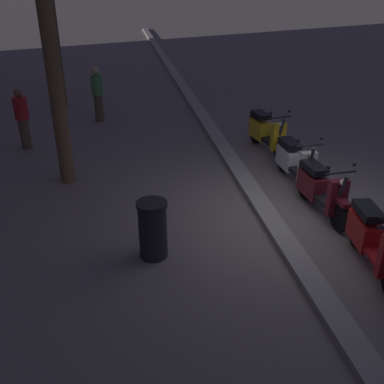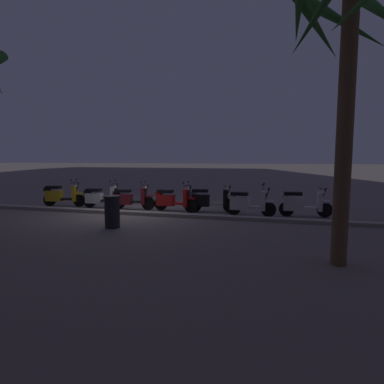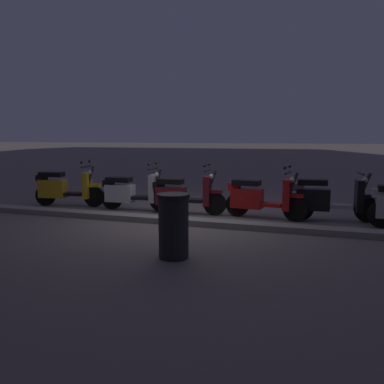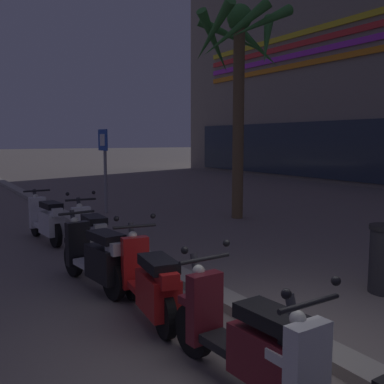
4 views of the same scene
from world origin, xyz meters
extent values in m
plane|color=slate|center=(0.00, 0.00, 0.00)|extent=(200.00, 200.00, 0.00)
cube|color=gray|center=(0.00, 0.38, 0.06)|extent=(60.00, 0.36, 0.12)
cylinder|color=black|center=(-4.01, -0.47, 0.26)|extent=(0.52, 0.12, 0.52)
cube|color=silver|center=(-3.93, -0.48, 0.68)|extent=(0.25, 0.21, 0.16)
cylinder|color=black|center=(-3.80, -0.95, 0.26)|extent=(0.53, 0.16, 0.52)
cylinder|color=black|center=(-2.48, -0.79, 0.26)|extent=(0.53, 0.16, 0.52)
cube|color=silver|center=(-3.19, -0.88, 0.32)|extent=(0.63, 0.35, 0.08)
cube|color=black|center=(-2.70, -0.82, 0.45)|extent=(0.71, 0.40, 0.46)
cube|color=black|center=(-2.68, -0.82, 0.82)|extent=(0.63, 0.37, 0.12)
cube|color=black|center=(-3.62, -0.92, 0.55)|extent=(0.18, 0.35, 0.66)
cube|color=black|center=(-3.80, -0.95, 0.55)|extent=(0.34, 0.20, 0.08)
cylinder|color=#333338|center=(-3.70, -0.93, 0.70)|extent=(0.29, 0.10, 0.69)
cylinder|color=black|center=(-3.62, -0.92, 1.02)|extent=(0.10, 0.56, 0.04)
sphere|color=white|center=(-3.72, -0.94, 0.88)|extent=(0.12, 0.12, 0.12)
cube|color=silver|center=(-2.40, -0.78, 0.72)|extent=(0.26, 0.23, 0.16)
cylinder|color=black|center=(-2.37, -0.58, 0.26)|extent=(0.53, 0.17, 0.52)
cylinder|color=black|center=(-1.10, -0.75, 0.26)|extent=(0.53, 0.17, 0.52)
cube|color=red|center=(-1.79, -0.66, 0.32)|extent=(0.63, 0.35, 0.08)
cube|color=red|center=(-1.32, -0.72, 0.42)|extent=(0.72, 0.40, 0.43)
cube|color=black|center=(-1.30, -0.72, 0.77)|extent=(0.63, 0.37, 0.12)
cube|color=red|center=(-2.19, -0.61, 0.55)|extent=(0.18, 0.36, 0.66)
cube|color=red|center=(-2.37, -0.58, 0.55)|extent=(0.34, 0.20, 0.08)
cylinder|color=#333338|center=(-2.27, -0.60, 0.70)|extent=(0.29, 0.11, 0.69)
cylinder|color=black|center=(-2.19, -0.61, 1.02)|extent=(0.11, 0.56, 0.04)
sphere|color=white|center=(-2.29, -0.59, 0.88)|extent=(0.12, 0.12, 0.12)
cube|color=red|center=(-1.02, -0.76, 0.67)|extent=(0.26, 0.23, 0.16)
sphere|color=black|center=(-2.20, -0.85, 1.14)|extent=(0.07, 0.07, 0.07)
sphere|color=black|center=(-2.14, -0.37, 1.14)|extent=(0.07, 0.07, 0.07)
cylinder|color=black|center=(-0.60, -0.69, 0.26)|extent=(0.53, 0.14, 0.52)
cylinder|color=black|center=(0.65, -0.60, 0.26)|extent=(0.53, 0.14, 0.52)
cube|color=black|center=(-0.02, -0.65, 0.32)|extent=(0.62, 0.32, 0.08)
cube|color=maroon|center=(0.43, -0.62, 0.41)|extent=(0.70, 0.37, 0.42)
cube|color=black|center=(0.45, -0.62, 0.75)|extent=(0.62, 0.34, 0.12)
cube|color=maroon|center=(-0.42, -0.68, 0.55)|extent=(0.16, 0.35, 0.66)
cube|color=maroon|center=(-0.60, -0.69, 0.55)|extent=(0.33, 0.18, 0.08)
cylinder|color=#333338|center=(-0.50, -0.69, 0.70)|extent=(0.29, 0.09, 0.69)
cylinder|color=black|center=(-0.42, -0.68, 1.02)|extent=(0.08, 0.56, 0.04)
sphere|color=white|center=(-0.52, -0.69, 0.88)|extent=(0.12, 0.12, 0.12)
cube|color=black|center=(0.73, -0.60, 0.65)|extent=(0.25, 0.22, 0.16)
sphere|color=black|center=(-0.38, -0.92, 1.14)|extent=(0.07, 0.07, 0.07)
sphere|color=black|center=(-0.41, -0.44, 1.14)|extent=(0.07, 0.07, 0.07)
cylinder|color=black|center=(0.73, -0.70, 0.26)|extent=(0.52, 0.12, 0.52)
cylinder|color=black|center=(2.00, -0.64, 0.26)|extent=(0.52, 0.12, 0.52)
cube|color=black|center=(1.31, -0.67, 0.32)|extent=(0.61, 0.31, 0.08)
cube|color=white|center=(1.78, -0.65, 0.41)|extent=(0.69, 0.35, 0.41)
cube|color=black|center=(1.80, -0.65, 0.74)|extent=(0.61, 0.33, 0.12)
cube|color=white|center=(0.91, -0.69, 0.55)|extent=(0.15, 0.35, 0.66)
cube|color=white|center=(0.73, -0.70, 0.55)|extent=(0.33, 0.17, 0.08)
cylinder|color=#333338|center=(0.83, -0.69, 0.70)|extent=(0.29, 0.08, 0.69)
cylinder|color=black|center=(0.91, -0.69, 1.02)|extent=(0.06, 0.56, 0.04)
sphere|color=white|center=(0.81, -0.69, 0.88)|extent=(0.12, 0.12, 0.12)
cube|color=black|center=(2.08, -0.64, 0.64)|extent=(0.25, 0.21, 0.16)
sphere|color=black|center=(0.94, -0.93, 1.14)|extent=(0.07, 0.07, 0.07)
sphere|color=black|center=(0.92, -0.45, 1.14)|extent=(0.07, 0.07, 0.07)
cylinder|color=black|center=(2.59, -0.78, 0.26)|extent=(0.53, 0.18, 0.52)
cylinder|color=black|center=(3.90, -0.57, 0.26)|extent=(0.53, 0.18, 0.52)
cube|color=black|center=(3.19, -0.69, 0.32)|extent=(0.64, 0.37, 0.08)
cube|color=gold|center=(3.68, -0.61, 0.45)|extent=(0.72, 0.42, 0.46)
cube|color=black|center=(3.70, -0.61, 0.81)|extent=(0.64, 0.39, 0.12)
cube|color=gold|center=(2.76, -0.76, 0.55)|extent=(0.19, 0.36, 0.66)
cube|color=gold|center=(2.59, -0.78, 0.55)|extent=(0.34, 0.21, 0.08)
cylinder|color=#333338|center=(2.69, -0.77, 0.70)|extent=(0.29, 0.11, 0.69)
cylinder|color=black|center=(2.76, -0.76, 1.02)|extent=(0.13, 0.56, 0.04)
sphere|color=white|center=(2.67, -0.77, 0.88)|extent=(0.12, 0.12, 0.12)
cube|color=black|center=(3.98, -0.56, 0.71)|extent=(0.27, 0.24, 0.16)
sphere|color=black|center=(2.82, -0.99, 1.14)|extent=(0.07, 0.07, 0.07)
sphere|color=black|center=(2.75, -0.51, 1.14)|extent=(0.07, 0.07, 0.07)
cylinder|color=#232328|center=(-0.81, 2.54, 0.45)|extent=(0.44, 0.44, 0.90)
cylinder|color=black|center=(-0.81, 2.54, 0.92)|extent=(0.48, 0.48, 0.06)
camera|label=1|loc=(-6.68, 2.94, 4.04)|focal=41.42mm
camera|label=2|loc=(-5.51, 10.91, 2.06)|focal=29.86mm
camera|label=3|loc=(-2.79, 7.76, 1.77)|focal=36.57mm
camera|label=4|loc=(3.01, -2.87, 2.12)|focal=42.14mm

